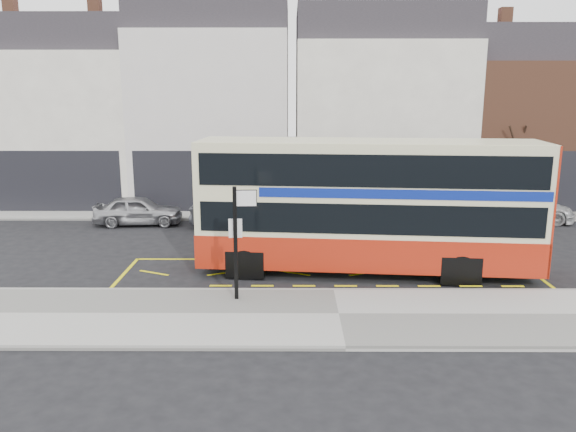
{
  "coord_description": "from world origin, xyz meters",
  "views": [
    {
      "loc": [
        -1.31,
        -16.69,
        6.09
      ],
      "look_at": [
        -1.41,
        2.0,
        1.92
      ],
      "focal_mm": 35.0,
      "sensor_mm": 36.0,
      "label": 1
    }
  ],
  "objects_px": {
    "double_decker_bus": "(368,204)",
    "street_tree_left": "(1,136)",
    "bus_stop_post": "(238,233)",
    "car_white": "(522,207)",
    "car_silver": "(138,210)",
    "car_grey": "(239,212)",
    "street_tree_right": "(506,136)"
  },
  "relations": [
    {
      "from": "car_silver",
      "to": "car_grey",
      "type": "height_order",
      "value": "car_grey"
    },
    {
      "from": "car_white",
      "to": "car_grey",
      "type": "bearing_deg",
      "value": 111.31
    },
    {
      "from": "double_decker_bus",
      "to": "bus_stop_post",
      "type": "height_order",
      "value": "double_decker_bus"
    },
    {
      "from": "car_silver",
      "to": "street_tree_right",
      "type": "distance_m",
      "value": 18.33
    },
    {
      "from": "car_silver",
      "to": "street_tree_right",
      "type": "relative_size",
      "value": 0.7
    },
    {
      "from": "car_silver",
      "to": "car_white",
      "type": "distance_m",
      "value": 18.19
    },
    {
      "from": "double_decker_bus",
      "to": "street_tree_left",
      "type": "xyz_separation_m",
      "value": [
        -17.57,
        10.61,
        1.45
      ]
    },
    {
      "from": "car_grey",
      "to": "street_tree_left",
      "type": "relative_size",
      "value": 0.77
    },
    {
      "from": "car_grey",
      "to": "street_tree_left",
      "type": "xyz_separation_m",
      "value": [
        -12.6,
        4.1,
        3.1
      ]
    },
    {
      "from": "car_grey",
      "to": "street_tree_left",
      "type": "bearing_deg",
      "value": 73.72
    },
    {
      "from": "car_silver",
      "to": "street_tree_right",
      "type": "bearing_deg",
      "value": -84.98
    },
    {
      "from": "bus_stop_post",
      "to": "car_white",
      "type": "height_order",
      "value": "bus_stop_post"
    },
    {
      "from": "double_decker_bus",
      "to": "street_tree_left",
      "type": "distance_m",
      "value": 20.57
    },
    {
      "from": "bus_stop_post",
      "to": "street_tree_left",
      "type": "xyz_separation_m",
      "value": [
        -13.45,
        13.55,
        1.7
      ]
    },
    {
      "from": "car_silver",
      "to": "car_grey",
      "type": "relative_size",
      "value": 0.92
    },
    {
      "from": "double_decker_bus",
      "to": "car_white",
      "type": "height_order",
      "value": "double_decker_bus"
    },
    {
      "from": "bus_stop_post",
      "to": "car_white",
      "type": "relative_size",
      "value": 0.72
    },
    {
      "from": "bus_stop_post",
      "to": "car_white",
      "type": "distance_m",
      "value": 16.71
    },
    {
      "from": "double_decker_bus",
      "to": "car_white",
      "type": "bearing_deg",
      "value": 48.19
    },
    {
      "from": "bus_stop_post",
      "to": "car_silver",
      "type": "xyz_separation_m",
      "value": [
        -5.56,
        9.87,
        -1.44
      ]
    },
    {
      "from": "bus_stop_post",
      "to": "street_tree_left",
      "type": "bearing_deg",
      "value": 131.87
    },
    {
      "from": "car_grey",
      "to": "street_tree_left",
      "type": "height_order",
      "value": "street_tree_left"
    },
    {
      "from": "car_grey",
      "to": "car_white",
      "type": "height_order",
      "value": "car_grey"
    },
    {
      "from": "car_silver",
      "to": "street_tree_left",
      "type": "distance_m",
      "value": 9.25
    },
    {
      "from": "bus_stop_post",
      "to": "car_grey",
      "type": "height_order",
      "value": "bus_stop_post"
    },
    {
      "from": "double_decker_bus",
      "to": "street_tree_right",
      "type": "bearing_deg",
      "value": 55.24
    },
    {
      "from": "double_decker_bus",
      "to": "street_tree_right",
      "type": "relative_size",
      "value": 2.0
    },
    {
      "from": "double_decker_bus",
      "to": "car_grey",
      "type": "bearing_deg",
      "value": 132.47
    },
    {
      "from": "car_white",
      "to": "street_tree_right",
      "type": "xyz_separation_m",
      "value": [
        -0.34,
        1.81,
        3.23
      ]
    },
    {
      "from": "car_white",
      "to": "street_tree_left",
      "type": "distance_m",
      "value": 26.38
    },
    {
      "from": "double_decker_bus",
      "to": "bus_stop_post",
      "type": "xyz_separation_m",
      "value": [
        -4.12,
        -2.94,
        -0.25
      ]
    },
    {
      "from": "car_grey",
      "to": "car_white",
      "type": "relative_size",
      "value": 0.93
    }
  ]
}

